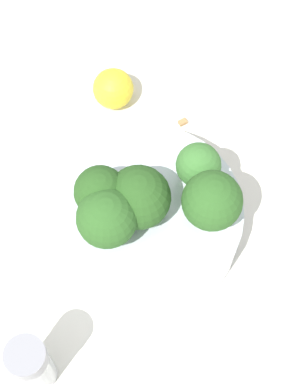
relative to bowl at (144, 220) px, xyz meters
name	(u,v)px	position (x,y,z in m)	size (l,w,h in m)	color
ground_plane	(144,231)	(0.00, 0.00, -0.03)	(3.00, 3.00, 0.00)	silver
bowl	(144,220)	(0.00, 0.00, 0.00)	(0.18, 0.18, 0.05)	silver
broccoli_floret_0	(108,220)	(0.00, -0.04, 0.06)	(0.05, 0.05, 0.06)	#84AD66
broccoli_floret_1	(212,202)	(0.05, 0.04, 0.06)	(0.05, 0.05, 0.07)	#7A9E5B
broccoli_floret_2	(136,195)	(0.00, -0.01, 0.06)	(0.06, 0.06, 0.06)	#8EB770
broccoli_floret_3	(100,193)	(-0.02, -0.03, 0.06)	(0.05, 0.05, 0.06)	#7A9E5B
broccoli_floret_4	(198,166)	(0.01, 0.05, 0.05)	(0.04, 0.04, 0.05)	#8EB770
pepper_shaker	(32,365)	(0.05, -0.16, 0.02)	(0.03, 0.03, 0.08)	#B2B7BC
lemon_wedge	(113,89)	(-0.14, 0.07, 0.00)	(0.04, 0.04, 0.04)	yellow
almond_crumb_1	(183,121)	(-0.07, 0.11, -0.02)	(0.01, 0.01, 0.01)	#AD7F4C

